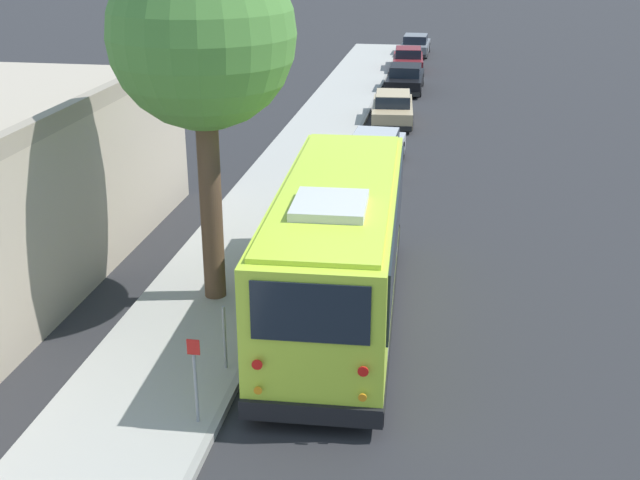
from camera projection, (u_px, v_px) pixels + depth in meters
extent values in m
plane|color=#28282B|center=(360.00, 299.00, 18.57)|extent=(160.00, 160.00, 0.00)
cube|color=#A3A099|center=(216.00, 286.00, 19.07)|extent=(80.00, 3.03, 0.15)
cube|color=gray|center=(282.00, 290.00, 18.83)|extent=(80.00, 0.14, 0.15)
cube|color=#BCDB38|center=(338.00, 249.00, 17.04)|extent=(8.79, 2.77, 2.74)
cube|color=black|center=(337.00, 301.00, 17.50)|extent=(8.84, 2.82, 0.28)
cube|color=black|center=(338.00, 223.00, 16.82)|extent=(8.08, 2.82, 1.30)
cube|color=black|center=(355.00, 165.00, 20.85)|extent=(0.12, 2.12, 1.37)
cube|color=black|center=(310.00, 313.00, 12.76)|extent=(0.11, 1.94, 1.04)
cube|color=black|center=(355.00, 141.00, 20.62)|extent=(0.11, 1.75, 0.22)
cube|color=#BCDB38|center=(338.00, 186.00, 16.52)|extent=(8.25, 2.52, 0.10)
cube|color=silver|center=(330.00, 206.00, 15.04)|extent=(1.65, 1.43, 0.20)
cube|color=black|center=(354.00, 228.00, 21.53)|extent=(0.20, 2.45, 0.36)
cube|color=black|center=(310.00, 414.00, 13.43)|extent=(0.20, 2.45, 0.36)
cylinder|color=red|center=(257.00, 365.00, 13.15)|extent=(0.04, 0.18, 0.18)
cylinder|color=orange|center=(258.00, 390.00, 13.34)|extent=(0.04, 0.14, 0.14)
cylinder|color=red|center=(363.00, 372.00, 12.95)|extent=(0.04, 0.18, 0.18)
cylinder|color=orange|center=(362.00, 398.00, 13.14)|extent=(0.04, 0.14, 0.14)
cube|color=white|center=(324.00, 221.00, 21.60)|extent=(0.05, 0.32, 0.18)
cube|color=white|center=(384.00, 223.00, 21.42)|extent=(0.05, 0.32, 0.18)
cube|color=black|center=(301.00, 156.00, 20.64)|extent=(0.06, 0.10, 0.24)
cylinder|color=black|center=(306.00, 251.00, 19.96)|extent=(1.02, 0.34, 1.01)
cylinder|color=slate|center=(306.00, 251.00, 19.96)|extent=(0.47, 0.34, 0.46)
cylinder|color=black|center=(391.00, 255.00, 19.72)|extent=(1.02, 0.34, 1.01)
cylinder|color=slate|center=(391.00, 255.00, 19.72)|extent=(0.47, 0.34, 0.46)
cylinder|color=black|center=(269.00, 350.00, 15.34)|extent=(1.02, 0.34, 1.01)
cylinder|color=slate|center=(269.00, 350.00, 15.34)|extent=(0.47, 0.34, 0.46)
cylinder|color=black|center=(380.00, 357.00, 15.09)|extent=(1.02, 0.34, 1.01)
cylinder|color=slate|center=(380.00, 357.00, 15.09)|extent=(0.47, 0.34, 0.46)
cube|color=#A8AAAF|center=(375.00, 156.00, 28.09)|extent=(4.50, 1.87, 0.65)
cube|color=black|center=(375.00, 141.00, 27.77)|extent=(2.15, 1.56, 0.48)
cube|color=#A8AAAF|center=(375.00, 134.00, 27.68)|extent=(2.07, 1.52, 0.05)
cube|color=black|center=(382.00, 145.00, 30.22)|extent=(0.13, 1.69, 0.20)
cube|color=black|center=(366.00, 181.00, 26.12)|extent=(0.13, 1.69, 0.20)
cylinder|color=black|center=(358.00, 148.00, 29.57)|extent=(0.67, 0.22, 0.66)
cylinder|color=slate|center=(358.00, 148.00, 29.57)|extent=(0.30, 0.23, 0.30)
cylinder|color=black|center=(401.00, 151.00, 29.29)|extent=(0.67, 0.22, 0.66)
cylinder|color=slate|center=(401.00, 151.00, 29.29)|extent=(0.30, 0.23, 0.30)
cylinder|color=black|center=(346.00, 170.00, 27.00)|extent=(0.67, 0.22, 0.66)
cylinder|color=slate|center=(346.00, 170.00, 27.00)|extent=(0.30, 0.23, 0.30)
cylinder|color=black|center=(393.00, 173.00, 26.72)|extent=(0.67, 0.22, 0.66)
cylinder|color=slate|center=(393.00, 173.00, 26.72)|extent=(0.30, 0.23, 0.30)
cube|color=tan|center=(392.00, 111.00, 34.57)|extent=(4.38, 1.99, 0.66)
cube|color=black|center=(393.00, 99.00, 34.25)|extent=(2.12, 1.60, 0.48)
cube|color=tan|center=(393.00, 93.00, 34.16)|extent=(2.04, 1.56, 0.05)
cube|color=black|center=(393.00, 106.00, 36.65)|extent=(0.20, 1.64, 0.20)
cube|color=black|center=(392.00, 128.00, 32.65)|extent=(0.20, 1.64, 0.20)
cylinder|color=black|center=(375.00, 108.00, 35.94)|extent=(0.69, 0.25, 0.67)
cylinder|color=slate|center=(375.00, 108.00, 35.94)|extent=(0.32, 0.24, 0.30)
cylinder|color=black|center=(410.00, 108.00, 35.81)|extent=(0.69, 0.25, 0.67)
cylinder|color=slate|center=(410.00, 108.00, 35.81)|extent=(0.32, 0.24, 0.30)
cylinder|color=black|center=(374.00, 122.00, 33.44)|extent=(0.69, 0.25, 0.67)
cylinder|color=slate|center=(374.00, 122.00, 33.44)|extent=(0.32, 0.24, 0.30)
cylinder|color=black|center=(411.00, 123.00, 33.31)|extent=(0.69, 0.25, 0.67)
cylinder|color=slate|center=(411.00, 123.00, 33.31)|extent=(0.32, 0.24, 0.30)
cube|color=black|center=(405.00, 81.00, 41.01)|extent=(4.37, 1.76, 0.66)
cube|color=black|center=(406.00, 70.00, 40.70)|extent=(2.07, 1.51, 0.48)
cube|color=black|center=(406.00, 66.00, 40.61)|extent=(1.99, 1.47, 0.05)
cube|color=black|center=(408.00, 78.00, 43.12)|extent=(0.09, 1.68, 0.20)
cube|color=black|center=(402.00, 94.00, 39.08)|extent=(0.09, 1.68, 0.20)
cylinder|color=black|center=(392.00, 79.00, 42.45)|extent=(0.68, 0.20, 0.68)
cylinder|color=slate|center=(392.00, 79.00, 42.45)|extent=(0.31, 0.22, 0.31)
cylinder|color=black|center=(422.00, 80.00, 42.22)|extent=(0.68, 0.20, 0.68)
cylinder|color=slate|center=(422.00, 80.00, 42.22)|extent=(0.31, 0.22, 0.31)
cylinder|color=black|center=(387.00, 89.00, 39.93)|extent=(0.68, 0.20, 0.68)
cylinder|color=slate|center=(387.00, 89.00, 39.93)|extent=(0.31, 0.22, 0.31)
cylinder|color=black|center=(420.00, 90.00, 39.69)|extent=(0.68, 0.20, 0.68)
cylinder|color=slate|center=(420.00, 90.00, 39.69)|extent=(0.31, 0.22, 0.31)
cube|color=maroon|center=(408.00, 62.00, 46.61)|extent=(4.27, 1.93, 0.65)
cube|color=black|center=(408.00, 52.00, 46.30)|extent=(2.06, 1.57, 0.48)
cube|color=maroon|center=(408.00, 48.00, 46.21)|extent=(1.98, 1.53, 0.05)
cube|color=black|center=(408.00, 60.00, 48.64)|extent=(0.18, 1.63, 0.20)
cube|color=black|center=(408.00, 72.00, 44.75)|extent=(0.18, 1.63, 0.20)
cylinder|color=black|center=(395.00, 61.00, 47.96)|extent=(0.68, 0.24, 0.67)
cylinder|color=slate|center=(395.00, 61.00, 47.96)|extent=(0.31, 0.24, 0.30)
cylinder|color=black|center=(421.00, 61.00, 47.82)|extent=(0.68, 0.24, 0.67)
cylinder|color=slate|center=(421.00, 61.00, 47.82)|extent=(0.31, 0.24, 0.30)
cylinder|color=black|center=(394.00, 68.00, 45.53)|extent=(0.68, 0.24, 0.67)
cylinder|color=slate|center=(394.00, 68.00, 45.53)|extent=(0.31, 0.24, 0.30)
cylinder|color=black|center=(421.00, 69.00, 45.38)|extent=(0.68, 0.24, 0.67)
cylinder|color=slate|center=(421.00, 69.00, 45.38)|extent=(0.31, 0.24, 0.30)
cube|color=slate|center=(415.00, 47.00, 52.02)|extent=(4.34, 1.77, 0.63)
cube|color=black|center=(416.00, 39.00, 51.71)|extent=(2.07, 1.49, 0.48)
cube|color=slate|center=(416.00, 35.00, 51.62)|extent=(1.99, 1.46, 0.05)
cube|color=black|center=(418.00, 46.00, 54.09)|extent=(0.11, 1.63, 0.20)
cube|color=black|center=(413.00, 56.00, 50.11)|extent=(0.11, 1.63, 0.20)
cylinder|color=black|center=(405.00, 47.00, 53.45)|extent=(0.65, 0.21, 0.65)
cylinder|color=slate|center=(405.00, 47.00, 53.45)|extent=(0.30, 0.23, 0.29)
cylinder|color=black|center=(428.00, 47.00, 53.19)|extent=(0.65, 0.21, 0.65)
cylinder|color=slate|center=(428.00, 47.00, 53.19)|extent=(0.30, 0.23, 0.29)
cylinder|color=black|center=(402.00, 53.00, 50.97)|extent=(0.65, 0.21, 0.65)
cylinder|color=slate|center=(402.00, 53.00, 50.97)|extent=(0.30, 0.23, 0.29)
cylinder|color=black|center=(426.00, 53.00, 50.71)|extent=(0.65, 0.21, 0.65)
cylinder|color=slate|center=(426.00, 53.00, 50.71)|extent=(0.30, 0.23, 0.29)
cylinder|color=brown|center=(211.00, 203.00, 17.59)|extent=(0.49, 0.49, 4.49)
sphere|color=#4C8438|center=(202.00, 35.00, 16.25)|extent=(3.88, 3.88, 3.88)
cylinder|color=gray|center=(196.00, 388.00, 13.54)|extent=(0.06, 0.06, 1.31)
cube|color=red|center=(193.00, 347.00, 13.25)|extent=(0.02, 0.22, 0.28)
cylinder|color=gray|center=(225.00, 337.00, 15.18)|extent=(0.06, 0.06, 1.31)
cylinder|color=#99999E|center=(310.00, 194.00, 24.23)|extent=(0.22, 0.22, 0.65)
sphere|color=#99999E|center=(310.00, 181.00, 24.08)|extent=(0.20, 0.20, 0.20)
cube|color=gray|center=(50.00, 121.00, 16.76)|extent=(16.02, 0.30, 0.40)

